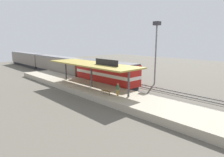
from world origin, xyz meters
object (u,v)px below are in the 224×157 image
(platform_bench, at_px, (106,91))
(person_waiting, at_px, (118,89))
(freight_car, at_px, (115,71))
(light_mast, at_px, (156,40))
(locomotive, at_px, (106,73))
(passenger_carriage_front, at_px, (58,65))
(passenger_carriage_rear, at_px, (27,59))

(platform_bench, bearing_deg, person_waiting, -62.06)
(freight_car, distance_m, light_mast, 10.60)
(locomotive, relative_size, passenger_carriage_front, 0.72)
(passenger_carriage_front, height_order, freight_car, passenger_carriage_front)
(passenger_carriage_rear, relative_size, freight_car, 1.67)
(light_mast, bearing_deg, platform_bench, -173.80)
(passenger_carriage_rear, bearing_deg, platform_bench, -97.47)
(locomotive, bearing_deg, person_waiting, -121.82)
(passenger_carriage_rear, xyz_separation_m, person_waiting, (-5.22, -47.21, -0.46))
(locomotive, xyz_separation_m, light_mast, (7.80, -5.44, 5.99))
(person_waiting, bearing_deg, locomotive, 58.18)
(platform_bench, xyz_separation_m, person_waiting, (0.78, -1.47, 0.51))
(passenger_carriage_front, xyz_separation_m, freight_car, (4.60, -15.64, -0.34))
(platform_bench, height_order, person_waiting, person_waiting)
(passenger_carriage_front, relative_size, passenger_carriage_rear, 1.00)
(freight_car, xyz_separation_m, person_waiting, (-9.82, -10.77, -0.12))
(freight_car, bearing_deg, passenger_carriage_rear, 97.19)
(locomotive, relative_size, person_waiting, 8.44)
(light_mast, height_order, person_waiting, light_mast)
(passenger_carriage_front, distance_m, freight_car, 16.31)
(passenger_carriage_rear, bearing_deg, person_waiting, -96.31)
(freight_car, xyz_separation_m, light_mast, (3.20, -7.80, 6.43))
(locomotive, height_order, person_waiting, locomotive)
(passenger_carriage_front, bearing_deg, freight_car, -73.61)
(passenger_carriage_front, bearing_deg, passenger_carriage_rear, 90.00)
(passenger_carriage_rear, distance_m, person_waiting, 47.50)
(light_mast, bearing_deg, passenger_carriage_front, 108.40)
(passenger_carriage_rear, xyz_separation_m, freight_car, (4.60, -36.44, -0.34))
(platform_bench, distance_m, freight_car, 14.12)
(person_waiting, bearing_deg, light_mast, 12.85)
(locomotive, relative_size, light_mast, 1.23)
(platform_bench, xyz_separation_m, passenger_carriage_front, (6.00, 24.94, 0.97))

